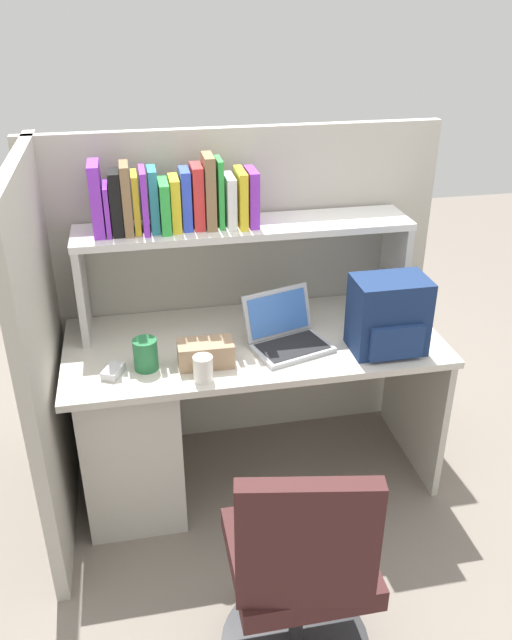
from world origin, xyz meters
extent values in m
plane|color=slate|center=(0.00, 0.00, 0.00)|extent=(8.00, 8.00, 0.00)
cube|color=beige|center=(0.00, 0.00, 0.71)|extent=(1.60, 0.70, 0.03)
cube|color=beige|center=(-0.55, 0.00, 0.35)|extent=(0.40, 0.64, 0.70)
cube|color=beige|center=(0.78, 0.00, 0.35)|extent=(0.03, 0.64, 0.70)
cube|color=#B2ADA0|center=(0.00, 0.38, 0.78)|extent=(1.84, 0.05, 1.55)
cube|color=#B2ADA0|center=(-0.85, -0.05, 0.78)|extent=(0.05, 1.06, 1.55)
cube|color=beige|center=(-0.70, 0.20, 0.94)|extent=(0.03, 0.28, 0.42)
cube|color=beige|center=(0.70, 0.20, 0.94)|extent=(0.03, 0.28, 0.42)
cube|color=silver|center=(0.00, 0.20, 1.17)|extent=(1.44, 0.28, 0.03)
cube|color=purple|center=(-0.60, 0.21, 1.32)|extent=(0.04, 0.17, 0.29)
cube|color=purple|center=(-0.56, 0.20, 1.28)|extent=(0.02, 0.16, 0.20)
cube|color=black|center=(-0.52, 0.19, 1.31)|extent=(0.04, 0.13, 0.26)
cube|color=olive|center=(-0.48, 0.19, 1.32)|extent=(0.03, 0.15, 0.28)
cube|color=yellow|center=(-0.44, 0.21, 1.30)|extent=(0.02, 0.15, 0.24)
cube|color=purple|center=(-0.41, 0.20, 1.31)|extent=(0.02, 0.17, 0.26)
cube|color=teal|center=(-0.37, 0.20, 1.31)|extent=(0.03, 0.14, 0.26)
cube|color=green|center=(-0.33, 0.20, 1.28)|extent=(0.04, 0.17, 0.20)
cube|color=yellow|center=(-0.29, 0.20, 1.29)|extent=(0.04, 0.15, 0.22)
cube|color=blue|center=(-0.24, 0.21, 1.30)|extent=(0.04, 0.13, 0.25)
cube|color=red|center=(-0.19, 0.21, 1.31)|extent=(0.04, 0.14, 0.26)
cube|color=olive|center=(-0.15, 0.20, 1.33)|extent=(0.04, 0.15, 0.30)
cube|color=green|center=(-0.10, 0.20, 1.32)|extent=(0.02, 0.13, 0.28)
cube|color=white|center=(-0.06, 0.20, 1.29)|extent=(0.04, 0.16, 0.21)
cube|color=yellow|center=(-0.02, 0.19, 1.30)|extent=(0.03, 0.17, 0.23)
cube|color=purple|center=(0.03, 0.20, 1.30)|extent=(0.04, 0.16, 0.23)
cube|color=#B7BABF|center=(0.14, -0.11, 0.74)|extent=(0.36, 0.30, 0.02)
cube|color=black|center=(0.14, -0.12, 0.75)|extent=(0.31, 0.24, 0.00)
cube|color=#B7BABF|center=(0.10, 0.00, 0.85)|extent=(0.32, 0.16, 0.19)
cube|color=#3F72CC|center=(0.10, -0.01, 0.85)|extent=(0.28, 0.13, 0.16)
cube|color=navy|center=(0.52, -0.18, 0.89)|extent=(0.30, 0.20, 0.32)
cube|color=navy|center=(0.52, -0.28, 0.82)|extent=(0.22, 0.04, 0.14)
cube|color=silver|center=(-0.59, -0.17, 0.75)|extent=(0.10, 0.12, 0.03)
cylinder|color=white|center=(-0.25, -0.28, 0.78)|extent=(0.08, 0.08, 0.10)
cube|color=#9E7F60|center=(-0.23, -0.16, 0.78)|extent=(0.22, 0.12, 0.10)
cylinder|color=#26723F|center=(-0.46, -0.15, 0.79)|extent=(0.10, 0.10, 0.13)
cylinder|color=#262628|center=(-0.04, -0.94, 0.24)|extent=(0.05, 0.05, 0.41)
cube|color=#3F1E1E|center=(-0.04, -0.94, 0.45)|extent=(0.44, 0.44, 0.08)
cube|color=#3F1E1E|center=(-0.07, -1.14, 0.71)|extent=(0.40, 0.13, 0.44)
camera|label=1|loc=(-0.46, -2.39, 2.09)|focal=36.53mm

